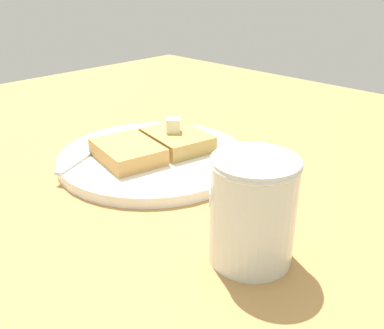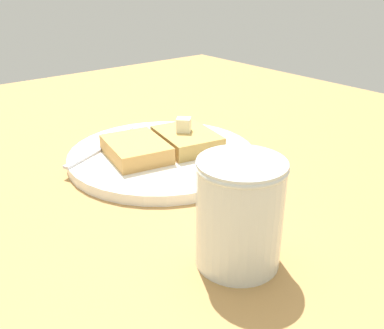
# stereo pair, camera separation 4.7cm
# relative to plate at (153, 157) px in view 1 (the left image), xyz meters

# --- Properties ---
(table_surface) EXTENTS (1.09, 1.09, 0.02)m
(table_surface) POSITION_rel_plate_xyz_m (-0.03, -0.04, -0.02)
(table_surface) COLOR #AE8147
(table_surface) RESTS_ON ground
(plate) EXTENTS (0.26, 0.26, 0.01)m
(plate) POSITION_rel_plate_xyz_m (0.00, 0.00, 0.00)
(plate) COLOR white
(plate) RESTS_ON table_surface
(toast_slice_left) EXTENTS (0.09, 0.11, 0.02)m
(toast_slice_left) POSITION_rel_plate_xyz_m (-0.04, 0.01, 0.02)
(toast_slice_left) COLOR tan
(toast_slice_left) RESTS_ON plate
(toast_slice_middle) EXTENTS (0.09, 0.11, 0.02)m
(toast_slice_middle) POSITION_rel_plate_xyz_m (0.04, -0.01, 0.02)
(toast_slice_middle) COLOR tan
(toast_slice_middle) RESTS_ON plate
(butter_pat_primary) EXTENTS (0.03, 0.03, 0.02)m
(butter_pat_primary) POSITION_rel_plate_xyz_m (-0.04, 0.00, 0.04)
(butter_pat_primary) COLOR #F1EFCA
(butter_pat_primary) RESTS_ON toast_slice_left
(fork) EXTENTS (0.15, 0.08, 0.00)m
(fork) POSITION_rel_plate_xyz_m (0.04, -0.07, 0.01)
(fork) COLOR silver
(fork) RESTS_ON plate
(syrup_jar) EXTENTS (0.08, 0.08, 0.10)m
(syrup_jar) POSITION_rel_plate_xyz_m (0.08, 0.23, 0.04)
(syrup_jar) COLOR #552808
(syrup_jar) RESTS_ON table_surface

